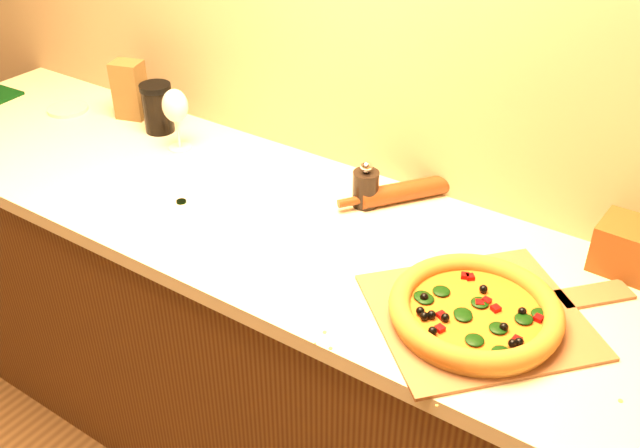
# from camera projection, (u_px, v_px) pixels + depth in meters

# --- Properties ---
(cabinet) EXTENTS (2.80, 0.65, 0.86)m
(cabinet) POSITION_uv_depth(u_px,v_px,m) (301.00, 360.00, 2.04)
(cabinet) COLOR #43210E
(cabinet) RESTS_ON ground
(countertop) EXTENTS (2.84, 0.68, 0.04)m
(countertop) POSITION_uv_depth(u_px,v_px,m) (299.00, 229.00, 1.79)
(countertop) COLOR beige
(countertop) RESTS_ON cabinet
(pizza_peel) EXTENTS (0.56, 0.57, 0.01)m
(pizza_peel) POSITION_uv_depth(u_px,v_px,m) (485.00, 314.00, 1.48)
(pizza_peel) COLOR brown
(pizza_peel) RESTS_ON countertop
(pizza) EXTENTS (0.35, 0.35, 0.05)m
(pizza) POSITION_uv_depth(u_px,v_px,m) (475.00, 310.00, 1.45)
(pizza) COLOR gold
(pizza) RESTS_ON pizza_peel
(bottle_cap) EXTENTS (0.03, 0.03, 0.01)m
(bottle_cap) POSITION_uv_depth(u_px,v_px,m) (181.00, 201.00, 1.86)
(bottle_cap) COLOR black
(bottle_cap) RESTS_ON countertop
(pepper_grinder) EXTENTS (0.07, 0.07, 0.13)m
(pepper_grinder) POSITION_uv_depth(u_px,v_px,m) (366.00, 187.00, 1.83)
(pepper_grinder) COLOR black
(pepper_grinder) RESTS_ON countertop
(rolling_pin) EXTENTS (0.25, 0.32, 0.05)m
(rolling_pin) POSITION_uv_depth(u_px,v_px,m) (407.00, 191.00, 1.86)
(rolling_pin) COLOR #612910
(rolling_pin) RESTS_ON countertop
(wine_glass) EXTENTS (0.08, 0.08, 0.19)m
(wine_glass) POSITION_uv_depth(u_px,v_px,m) (175.00, 107.00, 2.05)
(wine_glass) COLOR silver
(wine_glass) RESTS_ON countertop
(paper_bag) EXTENTS (0.11, 0.10, 0.18)m
(paper_bag) POSITION_uv_depth(u_px,v_px,m) (130.00, 90.00, 2.26)
(paper_bag) COLOR brown
(paper_bag) RESTS_ON countertop
(dark_jar) EXTENTS (0.10, 0.10, 0.15)m
(dark_jar) POSITION_uv_depth(u_px,v_px,m) (158.00, 108.00, 2.18)
(dark_jar) COLOR black
(dark_jar) RESTS_ON countertop
(side_plate) EXTENTS (0.16, 0.16, 0.01)m
(side_plate) POSITION_uv_depth(u_px,v_px,m) (68.00, 109.00, 2.34)
(side_plate) COLOR beige
(side_plate) RESTS_ON countertop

